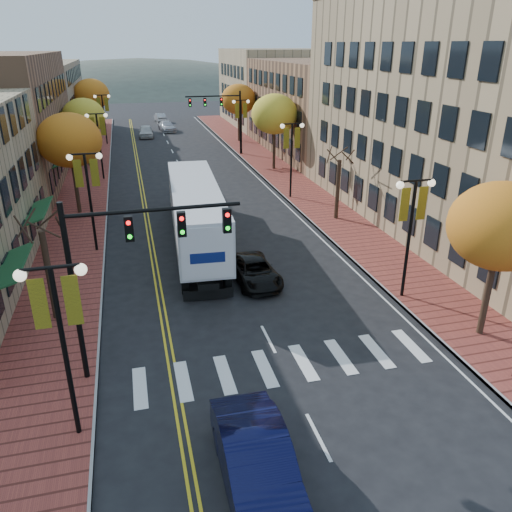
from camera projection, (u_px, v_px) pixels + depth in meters
ground at (298, 398)px, 17.94m from camera, size 200.00×200.00×0.00m
sidewalk_left at (86, 184)px, 44.80m from camera, size 4.00×85.00×0.15m
sidewalk_right at (278, 172)px, 48.92m from camera, size 4.00×85.00×0.15m
building_left_far at (31, 100)px, 66.52m from camera, size 12.00×26.00×9.50m
building_right_near at (486, 112)px, 33.47m from camera, size 15.00×28.00×15.00m
building_right_mid at (334, 107)px, 57.61m from camera, size 15.00×24.00×10.00m
building_right_far at (279, 87)px, 77.01m from camera, size 15.00×20.00×11.00m
tree_left_a at (49, 276)px, 22.12m from camera, size 0.28×0.28×4.20m
tree_left_b at (69, 140)px, 35.12m from camera, size 4.48×4.48×7.21m
tree_left_c at (84, 116)px, 49.53m from camera, size 4.16×4.16×6.69m
tree_left_d at (91, 94)px, 65.34m from camera, size 4.61×4.61×7.42m
tree_right_a at (501, 226)px, 19.79m from camera, size 4.16×4.16×6.69m
tree_right_b at (338, 190)px, 35.14m from camera, size 0.28×0.28×4.20m
tree_right_c at (274, 114)px, 48.14m from camera, size 4.48×4.48×7.21m
tree_right_d at (239, 99)px, 62.46m from camera, size 4.35×4.35×7.00m
lamp_left_a at (59, 321)px, 14.54m from camera, size 1.96×0.36×6.05m
lamp_left_b at (88, 183)px, 28.79m from camera, size 1.96×0.36×6.05m
lamp_left_c at (98, 133)px, 44.82m from camera, size 1.96×0.36×6.05m
lamp_left_d at (103, 110)px, 60.86m from camera, size 1.96×0.36×6.05m
lamp_right_a at (412, 216)px, 23.31m from camera, size 1.96×0.36×6.05m
lamp_right_b at (292, 146)px, 39.34m from camera, size 1.96×0.36×6.05m
lamp_right_c at (241, 116)px, 55.38m from camera, size 1.96×0.36×6.05m
traffic_mast_near at (127, 255)px, 17.42m from camera, size 6.10×0.35×7.00m
traffic_mast_far at (223, 111)px, 54.67m from camera, size 6.10×0.34×7.00m
semi_truck at (194, 208)px, 30.73m from camera, size 3.64×16.69×4.14m
navy_sedan at (257, 465)px, 13.93m from camera, size 1.94×5.43×1.78m
black_suv at (255, 271)px, 26.43m from camera, size 2.33×4.66×1.27m
car_far_white at (146, 131)px, 67.48m from camera, size 2.08×4.69×1.57m
car_far_silver at (167, 126)px, 72.11m from camera, size 2.46×5.02×1.40m
car_far_oncoming at (160, 118)px, 80.85m from camera, size 1.88×4.16×1.32m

